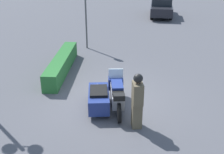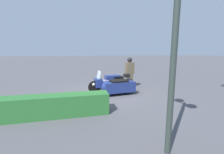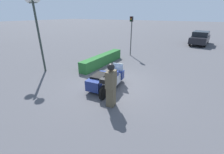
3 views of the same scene
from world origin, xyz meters
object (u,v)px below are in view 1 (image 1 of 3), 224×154
(police_motorcycle, at_px, (107,95))
(parked_car_background, at_px, (161,7))
(officer_rider, at_px, (137,100))
(hedge_bush_curbside, at_px, (62,64))
(traffic_light_near, at_px, (85,10))

(police_motorcycle, height_order, parked_car_background, parked_car_background)
(officer_rider, bearing_deg, police_motorcycle, -57.26)
(hedge_bush_curbside, bearing_deg, officer_rider, -142.37)
(police_motorcycle, distance_m, officer_rider, 1.63)
(traffic_light_near, distance_m, parked_car_background, 10.33)
(police_motorcycle, relative_size, traffic_light_near, 0.79)
(traffic_light_near, height_order, parked_car_background, traffic_light_near)
(parked_car_background, bearing_deg, hedge_bush_curbside, 160.51)
(hedge_bush_curbside, bearing_deg, police_motorcycle, -143.52)
(police_motorcycle, distance_m, hedge_bush_curbside, 3.78)
(officer_rider, distance_m, traffic_light_near, 8.17)
(police_motorcycle, distance_m, parked_car_background, 15.76)
(police_motorcycle, height_order, traffic_light_near, traffic_light_near)
(traffic_light_near, bearing_deg, parked_car_background, 166.25)
(officer_rider, relative_size, hedge_bush_curbside, 0.40)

